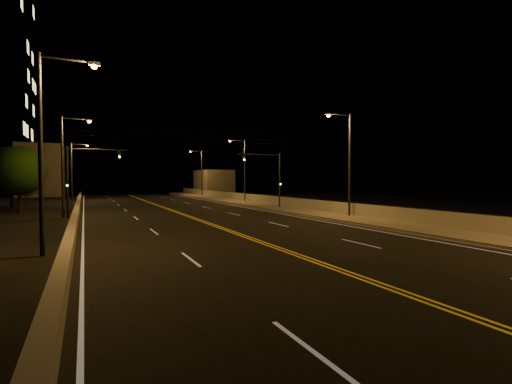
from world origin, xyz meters
name	(u,v)px	position (x,y,z in m)	size (l,w,h in m)	color
road	(218,227)	(0.00, 20.00, 0.01)	(18.00, 120.00, 0.02)	black
sidewalk	(343,218)	(10.80, 20.00, 0.15)	(3.60, 120.00, 0.30)	gray
curb	(324,220)	(8.93, 20.00, 0.07)	(0.14, 120.00, 0.15)	gray
parapet_wall	(358,210)	(12.45, 20.00, 0.80)	(0.30, 120.00, 1.00)	#9D9883
jersey_barrier	(72,229)	(-9.17, 20.00, 0.38)	(0.45, 120.00, 0.75)	#9D9883
distant_building_right	(214,183)	(16.50, 70.72, 2.62)	(6.00, 10.00, 5.25)	gray
distant_building_left	(41,170)	(-16.00, 77.89, 5.04)	(8.00, 8.00, 10.07)	gray
parapet_rail	(358,203)	(12.45, 20.00, 1.33)	(0.06, 0.06, 120.00)	black
lane_markings	(219,227)	(0.00, 19.93, 0.02)	(17.32, 116.00, 0.00)	silver
streetlight_1	(347,158)	(11.51, 20.39, 5.13)	(2.55, 0.28, 8.85)	#2D2D33
streetlight_2	(243,166)	(11.51, 42.82, 5.13)	(2.55, 0.28, 8.85)	#2D2D33
streetlight_3	(200,170)	(11.51, 63.53, 5.13)	(2.55, 0.28, 8.85)	#2D2D33
streetlight_4	(48,139)	(-9.91, 14.03, 5.13)	(2.55, 0.28, 8.85)	#2D2D33
streetlight_5	(66,159)	(-9.91, 31.94, 5.13)	(2.55, 0.28, 8.85)	#2D2D33
streetlight_6	(74,168)	(-9.91, 58.42, 5.13)	(2.55, 0.28, 8.85)	#2D2D33
traffic_signal_right	(272,174)	(10.01, 31.22, 3.91)	(5.11, 0.31, 6.20)	#2D2D33
traffic_signal_left	(80,173)	(-8.81, 31.22, 3.91)	(5.11, 0.31, 6.20)	#2D2D33
overhead_wires	(184,136)	(0.00, 29.50, 7.40)	(22.00, 0.03, 0.83)	black
tree_0	(19,171)	(-14.33, 38.58, 4.19)	(4.91, 4.91, 6.66)	black
tree_1	(11,170)	(-16.04, 45.75, 4.45)	(5.21, 5.21, 7.07)	black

